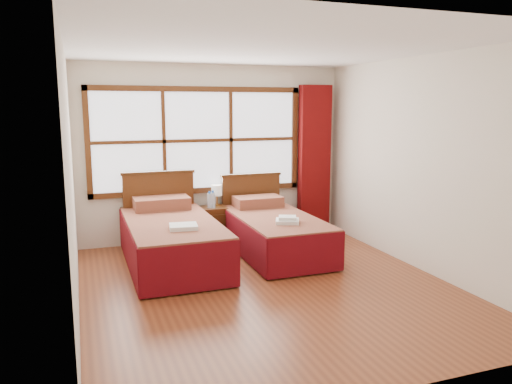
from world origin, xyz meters
name	(u,v)px	position (x,y,z in m)	size (l,w,h in m)	color
floor	(268,287)	(0.00, 0.00, 0.00)	(4.50, 4.50, 0.00)	brown
ceiling	(269,47)	(0.00, 0.00, 2.60)	(4.50, 4.50, 0.00)	white
wall_back	(214,153)	(0.00, 2.25, 1.30)	(4.00, 4.00, 0.00)	silver
wall_left	(71,181)	(-2.00, 0.00, 1.30)	(4.50, 4.50, 0.00)	silver
wall_right	(422,165)	(2.00, 0.00, 1.30)	(4.50, 4.50, 0.00)	silver
window	(198,141)	(-0.25, 2.21, 1.50)	(3.16, 0.06, 1.56)	white
curtain	(314,159)	(1.60, 2.11, 1.17)	(0.50, 0.16, 2.30)	#680A0A
bed_left	(171,239)	(-0.86, 1.20, 0.33)	(1.11, 2.15, 1.08)	#40220D
bed_right	(274,231)	(0.55, 1.20, 0.30)	(1.02, 2.04, 0.99)	#40220D
nightstand	(213,225)	(-0.11, 1.99, 0.27)	(0.40, 0.40, 0.53)	#4D2810
towels_left	(183,227)	(-0.80, 0.67, 0.60)	(0.35, 0.32, 0.05)	white
towels_right	(287,220)	(0.55, 0.73, 0.56)	(0.37, 0.35, 0.09)	white
lamp	(217,191)	(0.00, 2.10, 0.75)	(0.16, 0.16, 0.31)	gold
bottle_near	(210,200)	(-0.16, 1.95, 0.65)	(0.06, 0.06, 0.25)	silver
bottle_far	(213,200)	(-0.11, 1.94, 0.65)	(0.07, 0.07, 0.26)	silver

